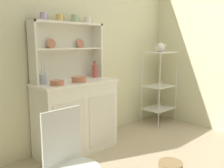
% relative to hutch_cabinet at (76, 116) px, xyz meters
% --- Properties ---
extents(wall_back, '(3.84, 0.05, 2.50)m').
position_rel_hutch_cabinet_xyz_m(wall_back, '(0.32, 0.26, 0.81)').
color(wall_back, beige).
rests_on(wall_back, ground).
extents(hutch_cabinet, '(0.98, 0.45, 0.85)m').
position_rel_hutch_cabinet_xyz_m(hutch_cabinet, '(0.00, 0.00, 0.00)').
color(hutch_cabinet, white).
rests_on(hutch_cabinet, ground).
extents(hutch_shelf_unit, '(0.91, 0.18, 0.68)m').
position_rel_hutch_cabinet_xyz_m(hutch_shelf_unit, '(0.00, 0.16, 0.81)').
color(hutch_shelf_unit, silver).
rests_on(hutch_shelf_unit, hutch_cabinet).
extents(bakers_rack, '(0.48, 0.35, 1.15)m').
position_rel_hutch_cabinet_xyz_m(bakers_rack, '(1.59, -0.05, 0.24)').
color(bakers_rack, silver).
rests_on(bakers_rack, ground).
extents(wire_chair, '(0.36, 0.36, 0.85)m').
position_rel_hutch_cabinet_xyz_m(wire_chair, '(-0.76, -0.98, 0.08)').
color(wire_chair, white).
rests_on(wire_chair, ground).
extents(cup_lilac_0, '(0.08, 0.07, 0.08)m').
position_rel_hutch_cabinet_xyz_m(cup_lilac_0, '(-0.30, 0.12, 1.13)').
color(cup_lilac_0, '#B79ECC').
rests_on(cup_lilac_0, hutch_shelf_unit).
extents(cup_gold_1, '(0.10, 0.08, 0.08)m').
position_rel_hutch_cabinet_xyz_m(cup_gold_1, '(-0.11, 0.12, 1.13)').
color(cup_gold_1, '#DBB760').
rests_on(cup_gold_1, hutch_shelf_unit).
extents(cup_sage_2, '(0.10, 0.08, 0.09)m').
position_rel_hutch_cabinet_xyz_m(cup_sage_2, '(0.10, 0.12, 1.13)').
color(cup_sage_2, '#9EB78E').
rests_on(cup_sage_2, hutch_shelf_unit).
extents(cup_cream_3, '(0.10, 0.08, 0.08)m').
position_rel_hutch_cabinet_xyz_m(cup_cream_3, '(0.30, 0.12, 1.13)').
color(cup_cream_3, silver).
rests_on(cup_cream_3, hutch_shelf_unit).
extents(bowl_mixing_large, '(0.15, 0.15, 0.05)m').
position_rel_hutch_cabinet_xyz_m(bowl_mixing_large, '(-0.29, -0.07, 0.44)').
color(bowl_mixing_large, '#C67556').
rests_on(bowl_mixing_large, hutch_cabinet).
extents(bowl_floral_medium, '(0.17, 0.17, 0.06)m').
position_rel_hutch_cabinet_xyz_m(bowl_floral_medium, '(0.00, -0.07, 0.45)').
color(bowl_floral_medium, '#C67556').
rests_on(bowl_floral_medium, hutch_cabinet).
extents(jam_bottle, '(0.06, 0.06, 0.21)m').
position_rel_hutch_cabinet_xyz_m(jam_bottle, '(0.36, 0.09, 0.50)').
color(jam_bottle, '#B74C47').
rests_on(jam_bottle, hutch_cabinet).
extents(utensil_jar, '(0.08, 0.08, 0.22)m').
position_rel_hutch_cabinet_xyz_m(utensil_jar, '(-0.36, 0.08, 0.47)').
color(utensil_jar, '#B2B7C6').
rests_on(utensil_jar, hutch_cabinet).
extents(porcelain_teapot, '(0.23, 0.14, 0.16)m').
position_rel_hutch_cabinet_xyz_m(porcelain_teapot, '(1.59, -0.05, 0.78)').
color(porcelain_teapot, white).
rests_on(porcelain_teapot, bakers_rack).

